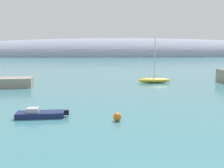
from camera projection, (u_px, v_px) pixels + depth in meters
distant_ridge at (125, 56)px, 235.58m from camera, size 381.18×78.19×30.60m
sailboat_yellow_near_shore at (154, 80)px, 51.11m from camera, size 6.24×2.10×8.32m
motorboat_navy_foreground at (40, 114)px, 25.41m from camera, size 4.92×1.95×0.92m
mooring_buoy_orange at (117, 117)px, 24.12m from camera, size 0.74×0.74×0.74m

